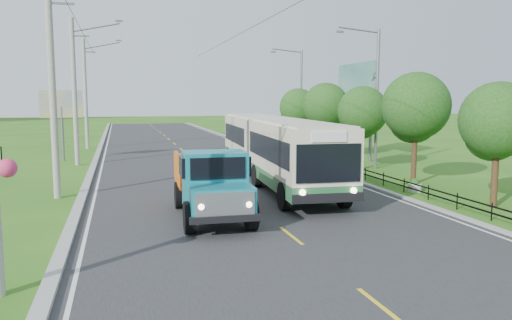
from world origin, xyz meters
name	(u,v)px	position (x,y,z in m)	size (l,w,h in m)	color
ground	(291,236)	(0.00, 0.00, 0.00)	(240.00, 240.00, 0.00)	#296016
road	(199,163)	(0.00, 20.00, 0.01)	(14.00, 120.00, 0.02)	#28282B
curb_left	(94,165)	(-7.20, 20.00, 0.07)	(0.40, 120.00, 0.15)	#9E9E99
curb_right	(292,159)	(7.15, 20.00, 0.05)	(0.30, 120.00, 0.10)	#9E9E99
edge_line_left	(102,166)	(-6.65, 20.00, 0.02)	(0.12, 120.00, 0.00)	silver
edge_line_right	(286,160)	(6.65, 20.00, 0.02)	(0.12, 120.00, 0.00)	silver
centre_dash	(291,235)	(0.00, 0.00, 0.02)	(0.12, 2.20, 0.00)	yellow
railing_right	(336,165)	(8.00, 14.00, 0.30)	(0.04, 40.00, 0.60)	black
pole_near	(53,87)	(-8.26, 9.00, 5.09)	(3.51, 0.32, 10.00)	gray
pole_mid	(75,91)	(-8.26, 21.00, 5.09)	(3.51, 0.32, 10.00)	gray
pole_far	(86,93)	(-8.26, 33.00, 5.09)	(3.51, 0.32, 10.00)	gray
tree_second	(496,124)	(9.86, 2.14, 3.52)	(3.18, 3.26, 5.30)	#382314
tree_third	(415,110)	(9.86, 8.14, 3.99)	(3.60, 3.62, 6.00)	#382314
tree_fourth	(362,114)	(9.86, 14.14, 3.59)	(3.24, 3.31, 5.40)	#382314
tree_fifth	(326,108)	(9.86, 20.14, 3.85)	(3.48, 3.52, 5.80)	#382314
tree_back	(298,109)	(9.86, 26.14, 3.65)	(3.30, 3.36, 5.50)	#382314
streetlight_mid	(375,94)	(10.64, 14.00, 4.90)	(3.02, 0.20, 9.07)	slate
streetlight_far	(300,95)	(10.64, 28.00, 4.90)	(3.02, 0.20, 9.07)	slate
planter_near	(415,186)	(8.60, 6.00, 0.29)	(0.64, 0.64, 0.67)	silver
planter_mid	(345,165)	(8.60, 14.00, 0.29)	(0.64, 0.64, 0.67)	silver
planter_far	(301,153)	(8.60, 22.00, 0.29)	(0.64, 0.64, 0.67)	silver
billboard_left	(61,109)	(-9.50, 24.00, 3.87)	(3.00, 0.20, 5.20)	slate
billboard_right	(356,89)	(12.30, 20.00, 5.34)	(0.24, 6.00, 7.30)	slate
bus	(274,145)	(2.78, 10.85, 2.06)	(4.01, 17.94, 3.43)	#276337
dump_truck	(211,179)	(-2.09, 3.35, 1.51)	(2.69, 6.42, 2.66)	teal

